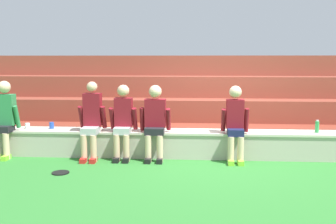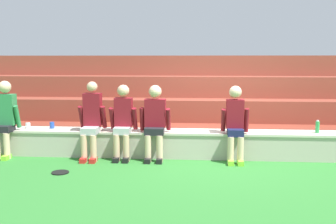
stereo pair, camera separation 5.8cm
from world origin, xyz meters
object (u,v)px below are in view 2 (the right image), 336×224
object	(u,v)px
person_center	(123,120)
plastic_cup_middle	(28,126)
person_far_right	(235,122)
person_left_of_center	(92,119)
person_far_left	(5,117)
plastic_cup_left_end	(52,125)
water_bottle_near_right	(317,127)
frisbee	(60,172)
person_right_of_center	(155,120)

from	to	relation	value
person_center	plastic_cup_middle	size ratio (longest dim) A/B	12.58
person_far_right	person_left_of_center	bearing A→B (deg)	179.78
person_far_left	plastic_cup_left_end	world-z (taller)	person_far_left
person_center	person_far_right	xyz separation A→B (m)	(1.98, -0.02, -0.01)
person_center	water_bottle_near_right	xyz separation A→B (m)	(3.46, 0.23, -0.12)
person_far_left	person_center	bearing A→B (deg)	0.14
person_left_of_center	person_far_right	world-z (taller)	person_left_of_center
water_bottle_near_right	frisbee	bearing A→B (deg)	-164.75
person_far_left	person_center	xyz separation A→B (m)	(2.18, 0.01, -0.04)
person_far_left	plastic_cup_middle	size ratio (longest dim) A/B	13.16
person_left_of_center	person_center	world-z (taller)	person_left_of_center
person_center	plastic_cup_left_end	bearing A→B (deg)	168.21
person_far_left	plastic_cup_middle	bearing A→B (deg)	41.72
person_far_right	water_bottle_near_right	size ratio (longest dim) A/B	5.80
person_left_of_center	person_center	xyz separation A→B (m)	(0.57, 0.01, -0.01)
person_far_left	person_left_of_center	xyz separation A→B (m)	(1.61, -0.01, -0.03)
person_right_of_center	water_bottle_near_right	world-z (taller)	person_right_of_center
water_bottle_near_right	frisbee	distance (m)	4.49
plastic_cup_left_end	person_left_of_center	bearing A→B (deg)	-19.89
frisbee	person_right_of_center	bearing A→B (deg)	33.75
plastic_cup_middle	frisbee	size ratio (longest dim) A/B	0.39
person_center	person_far_left	bearing A→B (deg)	-179.86
person_far_right	plastic_cup_middle	distance (m)	3.87
person_left_of_center	plastic_cup_left_end	world-z (taller)	person_left_of_center
plastic_cup_left_end	frisbee	size ratio (longest dim) A/B	0.45
plastic_cup_middle	person_far_left	bearing A→B (deg)	-138.28
person_left_of_center	person_far_right	distance (m)	2.55
plastic_cup_left_end	person_right_of_center	bearing A→B (deg)	-8.44
person_far_right	plastic_cup_left_end	xyz separation A→B (m)	(-3.40, 0.32, -0.16)
plastic_cup_left_end	person_center	bearing A→B (deg)	-11.79
person_center	water_bottle_near_right	size ratio (longest dim) A/B	5.83
person_far_right	water_bottle_near_right	distance (m)	1.50
plastic_cup_left_end	person_far_left	bearing A→B (deg)	-158.39
frisbee	person_center	bearing A→B (deg)	48.41
person_center	person_far_right	size ratio (longest dim) A/B	1.01
person_far_left	person_far_right	world-z (taller)	person_far_left
person_far_left	plastic_cup_left_end	bearing A→B (deg)	21.61
person_left_of_center	person_right_of_center	distance (m)	1.14
person_left_of_center	water_bottle_near_right	xyz separation A→B (m)	(4.03, 0.24, -0.13)
person_left_of_center	person_center	size ratio (longest dim) A/B	1.04
plastic_cup_left_end	plastic_cup_middle	bearing A→B (deg)	-176.03
person_right_of_center	water_bottle_near_right	size ratio (longest dim) A/B	5.81
person_far_left	person_right_of_center	xyz separation A→B (m)	(2.75, 0.01, -0.03)
person_far_left	water_bottle_near_right	xyz separation A→B (m)	(5.64, 0.24, -0.16)
person_far_left	plastic_cup_left_end	xyz separation A→B (m)	(0.76, 0.30, -0.20)
person_right_of_center	person_far_left	bearing A→B (deg)	-179.88
person_center	frisbee	size ratio (longest dim) A/B	4.90
person_far_left	person_right_of_center	world-z (taller)	person_far_left
person_far_right	water_bottle_near_right	world-z (taller)	person_far_right
frisbee	person_left_of_center	bearing A→B (deg)	73.86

